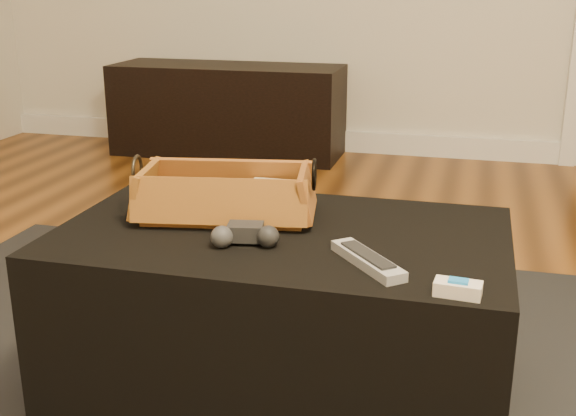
% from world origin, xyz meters
% --- Properties ---
extents(baseboard, '(5.00, 0.04, 0.12)m').
position_xyz_m(baseboard, '(0.00, 2.73, 0.06)').
color(baseboard, white).
rests_on(baseboard, floor).
extents(media_cabinet, '(1.28, 0.45, 0.50)m').
position_xyz_m(media_cabinet, '(-1.00, 2.51, 0.25)').
color(media_cabinet, black).
rests_on(media_cabinet, floor).
extents(area_rug, '(2.60, 2.00, 0.01)m').
position_xyz_m(area_rug, '(-0.04, 0.10, 0.01)').
color(area_rug, black).
rests_on(area_rug, floor).
extents(ottoman, '(1.00, 0.60, 0.42)m').
position_xyz_m(ottoman, '(-0.04, 0.15, 0.22)').
color(ottoman, black).
rests_on(ottoman, area_rug).
extents(tv_remote, '(0.23, 0.11, 0.02)m').
position_xyz_m(tv_remote, '(-0.21, 0.18, 0.46)').
color(tv_remote, black).
rests_on(tv_remote, wicker_basket).
extents(cloth_bundle, '(0.12, 0.08, 0.06)m').
position_xyz_m(cloth_bundle, '(-0.09, 0.25, 0.48)').
color(cloth_bundle, '#C4B188').
rests_on(cloth_bundle, wicker_basket).
extents(wicker_basket, '(0.45, 0.28, 0.15)m').
position_xyz_m(wicker_basket, '(-0.20, 0.20, 0.48)').
color(wicker_basket, '#995322').
rests_on(wicker_basket, ottoman).
extents(game_controller, '(0.15, 0.10, 0.05)m').
position_xyz_m(game_controller, '(-0.09, 0.03, 0.46)').
color(game_controller, black).
rests_on(game_controller, ottoman).
extents(silver_remote, '(0.17, 0.19, 0.02)m').
position_xyz_m(silver_remote, '(0.17, -0.01, 0.44)').
color(silver_remote, '#ABADB3').
rests_on(silver_remote, ottoman).
extents(cream_gadget, '(0.09, 0.05, 0.03)m').
position_xyz_m(cream_gadget, '(0.35, -0.11, 0.45)').
color(cream_gadget, silver).
rests_on(cream_gadget, ottoman).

